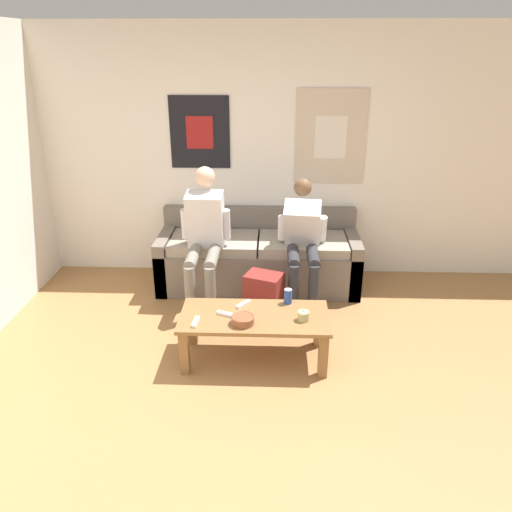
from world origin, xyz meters
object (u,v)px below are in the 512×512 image
at_px(coffee_table, 254,323).
at_px(person_seated_teen, 303,239).
at_px(person_seated_adult, 204,234).
at_px(couch, 259,259).
at_px(backpack, 263,299).
at_px(drink_can_blue, 288,296).
at_px(pillar_candle, 303,316).
at_px(game_controller_near_left, 243,304).
at_px(ceramic_bowl, 243,319).
at_px(game_controller_near_right, 226,314).
at_px(game_controller_far_center, 196,322).

height_order(coffee_table, person_seated_teen, person_seated_teen).
xyz_separation_m(coffee_table, person_seated_adult, (-0.50, 0.95, 0.38)).
xyz_separation_m(couch, backpack, (0.07, -0.75, -0.07)).
bearing_deg(drink_can_blue, backpack, 117.52).
distance_m(pillar_candle, game_controller_near_left, 0.52).
bearing_deg(pillar_candle, drink_can_blue, 112.61).
distance_m(couch, ceramic_bowl, 1.49).
relative_size(couch, drink_can_blue, 16.32).
bearing_deg(game_controller_near_right, person_seated_teen, 58.01).
bearing_deg(ceramic_bowl, game_controller_near_right, 140.02).
bearing_deg(coffee_table, couch, 90.49).
relative_size(person_seated_teen, game_controller_far_center, 7.86).
relative_size(coffee_table, person_seated_teen, 1.01).
xyz_separation_m(coffee_table, ceramic_bowl, (-0.08, -0.13, 0.11)).
height_order(couch, backpack, couch).
distance_m(game_controller_near_left, game_controller_near_right, 0.21).
bearing_deg(couch, person_seated_teen, -39.03).
bearing_deg(coffee_table, pillar_candle, -9.06).
distance_m(ceramic_bowl, drink_can_blue, 0.48).
bearing_deg(ceramic_bowl, game_controller_far_center, -178.97).
height_order(coffee_table, game_controller_near_right, game_controller_near_right).
relative_size(person_seated_teen, game_controller_near_left, 8.60).
height_order(coffee_table, game_controller_far_center, game_controller_far_center).
xyz_separation_m(couch, game_controller_far_center, (-0.43, -1.49, 0.12)).
xyz_separation_m(coffee_table, backpack, (0.06, 0.61, -0.11)).
relative_size(couch, game_controller_near_left, 15.14).
bearing_deg(drink_can_blue, game_controller_near_right, -155.75).
bearing_deg(game_controller_far_center, couch, 74.05).
height_order(backpack, pillar_candle, pillar_candle).
distance_m(person_seated_teen, game_controller_near_right, 1.23).
distance_m(game_controller_near_right, game_controller_far_center, 0.25).
relative_size(coffee_table, drink_can_blue, 9.34).
height_order(couch, person_seated_teen, person_seated_teen).
height_order(person_seated_teen, ceramic_bowl, person_seated_teen).
height_order(coffee_table, ceramic_bowl, ceramic_bowl).
distance_m(drink_can_blue, game_controller_far_center, 0.78).
xyz_separation_m(person_seated_teen, pillar_candle, (-0.04, -1.07, -0.21)).
relative_size(couch, person_seated_teen, 1.76).
bearing_deg(couch, person_seated_adult, -140.61).
bearing_deg(coffee_table, ceramic_bowl, -122.15).
height_order(couch, game_controller_near_left, couch).
bearing_deg(game_controller_near_right, game_controller_far_center, -149.73).
relative_size(coffee_table, backpack, 2.55).
xyz_separation_m(coffee_table, pillar_candle, (0.38, -0.06, 0.11)).
bearing_deg(game_controller_far_center, person_seated_teen, 53.37).
xyz_separation_m(coffee_table, game_controller_far_center, (-0.44, -0.14, 0.08)).
bearing_deg(person_seated_teen, game_controller_near_right, -121.99).
bearing_deg(person_seated_teen, pillar_candle, -92.11).
bearing_deg(pillar_candle, game_controller_far_center, -174.64).
bearing_deg(game_controller_near_right, pillar_candle, -4.69).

